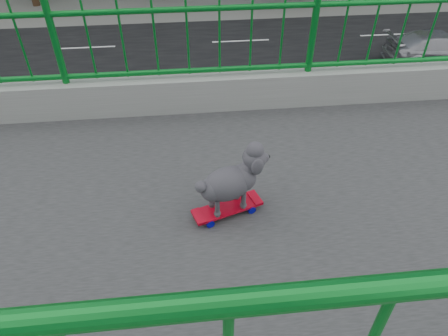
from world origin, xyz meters
TOP-DOWN VIEW (x-y plane):
  - road at (-13.00, 0.00)m, footprint 18.00×90.00m
  - skateboard at (-0.10, 5.17)m, footprint 0.27×0.47m
  - poodle at (-0.11, 5.20)m, footprint 0.29×0.47m
  - car_3 at (-15.60, 16.87)m, footprint 2.04×5.01m

SIDE VIEW (x-z plane):
  - road at x=-13.00m, z-range 0.00..0.02m
  - car_3 at x=-15.60m, z-range 0.00..1.45m
  - skateboard at x=-0.10m, z-range 7.01..7.07m
  - poodle at x=-0.11m, z-range 7.07..7.48m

